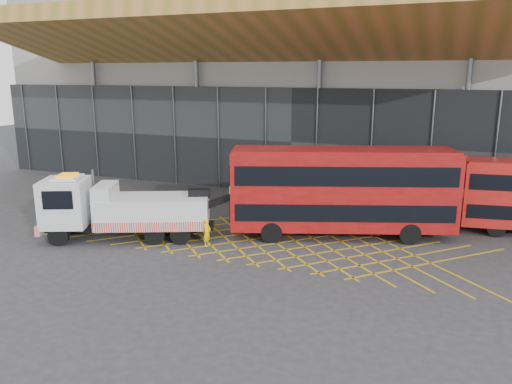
% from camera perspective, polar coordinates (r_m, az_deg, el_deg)
% --- Properties ---
extents(ground_plane, '(120.00, 120.00, 0.00)m').
position_cam_1_polar(ground_plane, '(29.32, -6.56, -4.70)').
color(ground_plane, '#2D2D30').
extents(road_markings, '(24.76, 7.16, 0.01)m').
position_cam_1_polar(road_markings, '(27.75, 0.80, -5.67)').
color(road_markings, gold).
rests_on(road_markings, ground_plane).
extents(construction_building, '(55.00, 23.97, 18.00)m').
position_cam_1_polar(construction_building, '(44.38, 6.86, 13.25)').
color(construction_building, gray).
rests_on(construction_building, ground_plane).
extents(recovery_truck, '(10.48, 5.99, 3.77)m').
position_cam_1_polar(recovery_truck, '(28.74, -15.24, -1.85)').
color(recovery_truck, black).
rests_on(recovery_truck, ground_plane).
extents(bus_towed, '(12.59, 6.82, 5.04)m').
position_cam_1_polar(bus_towed, '(28.32, 9.77, 0.41)').
color(bus_towed, maroon).
rests_on(bus_towed, ground_plane).
extents(worker, '(0.37, 0.55, 1.50)m').
position_cam_1_polar(worker, '(27.04, -5.62, -4.59)').
color(worker, yellow).
rests_on(worker, ground_plane).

